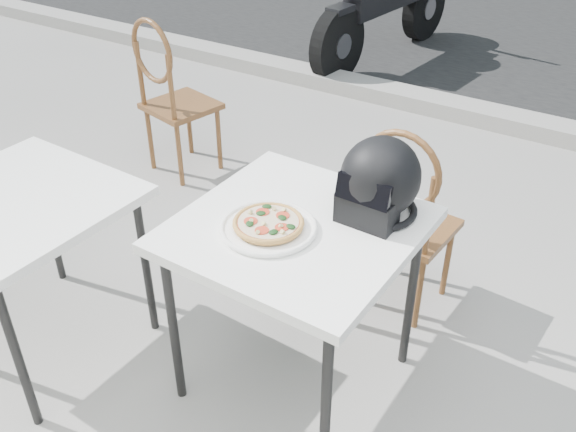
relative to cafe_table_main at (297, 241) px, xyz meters
The scene contains 9 objects.
curb 2.99m from the cafe_table_main, 82.59° to the left, with size 30.00×0.25×0.12m, color gray.
cafe_table_main is the anchor object (origin of this frame).
plate 0.13m from the cafe_table_main, 129.41° to the right, with size 0.36×0.36×0.02m.
pizza 0.15m from the cafe_table_main, 129.42° to the right, with size 0.32×0.32×0.03m.
helmet 0.36m from the cafe_table_main, 46.56° to the left, with size 0.30×0.31×0.30m.
cafe_chair_main 0.69m from the cafe_table_main, 75.42° to the left, with size 0.40×0.40×0.96m.
cafe_table_side 1.12m from the cafe_table_main, 159.23° to the right, with size 0.82×0.82×0.75m.
cafe_chair_side 1.92m from the cafe_table_main, 144.99° to the left, with size 0.47×0.47×1.02m.
motorcycle 4.03m from the cafe_table_main, 109.80° to the left, with size 0.54×2.07×1.03m.
Camera 1 is at (0.60, -1.52, 2.07)m, focal length 40.00 mm.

